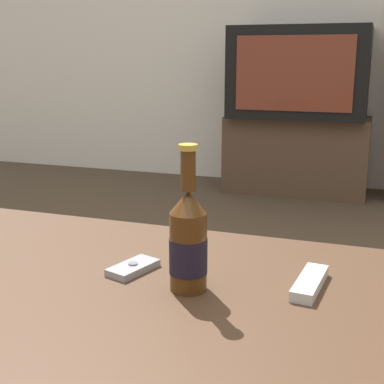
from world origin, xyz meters
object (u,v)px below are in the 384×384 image
(tv_stand, at_px, (296,155))
(cell_phone, at_px, (134,268))
(beer_bottle, at_px, (188,241))
(remote_control, at_px, (310,283))
(television, at_px, (300,72))

(tv_stand, distance_m, cell_phone, 2.66)
(tv_stand, bearing_deg, beer_bottle, -86.12)
(cell_phone, xyz_separation_m, remote_control, (0.33, 0.03, 0.00))
(tv_stand, height_order, beer_bottle, beer_bottle)
(television, height_order, remote_control, television)
(television, relative_size, remote_control, 5.70)
(beer_bottle, relative_size, remote_control, 1.78)
(tv_stand, xyz_separation_m, beer_bottle, (0.18, -2.69, 0.32))
(television, distance_m, cell_phone, 2.66)
(beer_bottle, bearing_deg, television, 93.88)
(beer_bottle, distance_m, cell_phone, 0.16)
(beer_bottle, height_order, remote_control, beer_bottle)
(cell_phone, distance_m, remote_control, 0.33)
(television, height_order, beer_bottle, television)
(beer_bottle, bearing_deg, remote_control, 20.05)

